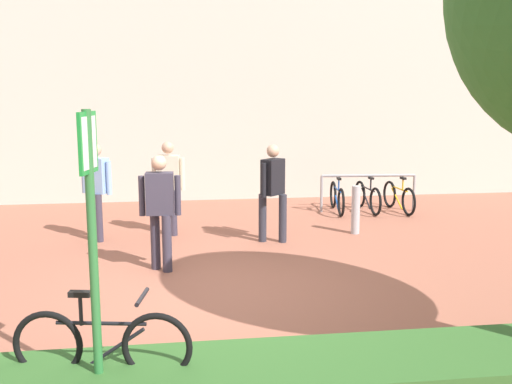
{
  "coord_description": "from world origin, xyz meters",
  "views": [
    {
      "loc": [
        -0.47,
        -7.5,
        2.67
      ],
      "look_at": [
        0.77,
        1.55,
        1.07
      ],
      "focal_mm": 41.63,
      "sensor_mm": 36.0,
      "label": 1
    }
  ],
  "objects_px": {
    "person_suited_navy": "(160,205)",
    "person_casual_tan": "(169,182)",
    "bollard_steel": "(356,210)",
    "person_suited_dark": "(273,187)",
    "bike_at_sign": "(102,344)",
    "parking_sign_post": "(91,212)",
    "bike_rack_cluster": "(368,196)",
    "person_shirt_white": "(97,185)"
  },
  "relations": [
    {
      "from": "bollard_steel",
      "to": "bike_rack_cluster",
      "type": "bearing_deg",
      "value": 65.55
    },
    {
      "from": "bike_at_sign",
      "to": "bike_rack_cluster",
      "type": "height_order",
      "value": "bike_at_sign"
    },
    {
      "from": "person_shirt_white",
      "to": "person_suited_dark",
      "type": "distance_m",
      "value": 3.11
    },
    {
      "from": "person_suited_dark",
      "to": "bike_at_sign",
      "type": "bearing_deg",
      "value": -116.53
    },
    {
      "from": "bike_rack_cluster",
      "to": "person_suited_navy",
      "type": "distance_m",
      "value": 5.79
    },
    {
      "from": "person_suited_dark",
      "to": "person_suited_navy",
      "type": "bearing_deg",
      "value": -143.38
    },
    {
      "from": "person_suited_navy",
      "to": "person_suited_dark",
      "type": "distance_m",
      "value": 2.37
    },
    {
      "from": "person_suited_navy",
      "to": "person_casual_tan",
      "type": "distance_m",
      "value": 2.23
    },
    {
      "from": "person_suited_navy",
      "to": "bollard_steel",
      "type": "bearing_deg",
      "value": 27.03
    },
    {
      "from": "person_casual_tan",
      "to": "person_shirt_white",
      "type": "bearing_deg",
      "value": -168.97
    },
    {
      "from": "person_casual_tan",
      "to": "bike_at_sign",
      "type": "bearing_deg",
      "value": -95.84
    },
    {
      "from": "bike_rack_cluster",
      "to": "person_suited_dark",
      "type": "height_order",
      "value": "person_suited_dark"
    },
    {
      "from": "bike_rack_cluster",
      "to": "parking_sign_post",
      "type": "bearing_deg",
      "value": -124.04
    },
    {
      "from": "bike_rack_cluster",
      "to": "person_suited_navy",
      "type": "xyz_separation_m",
      "value": [
        -4.4,
        -3.71,
        0.63
      ]
    },
    {
      "from": "parking_sign_post",
      "to": "bollard_steel",
      "type": "height_order",
      "value": "parking_sign_post"
    },
    {
      "from": "bollard_steel",
      "to": "person_casual_tan",
      "type": "distance_m",
      "value": 3.49
    },
    {
      "from": "bike_rack_cluster",
      "to": "bollard_steel",
      "type": "xyz_separation_m",
      "value": [
        -0.87,
        -1.91,
        0.1
      ]
    },
    {
      "from": "parking_sign_post",
      "to": "person_suited_dark",
      "type": "relative_size",
      "value": 1.46
    },
    {
      "from": "bike_rack_cluster",
      "to": "person_suited_navy",
      "type": "height_order",
      "value": "person_suited_navy"
    },
    {
      "from": "bike_at_sign",
      "to": "bollard_steel",
      "type": "bearing_deg",
      "value": 52.11
    },
    {
      "from": "bike_rack_cluster",
      "to": "person_suited_dark",
      "type": "relative_size",
      "value": 1.22
    },
    {
      "from": "parking_sign_post",
      "to": "person_suited_navy",
      "type": "bearing_deg",
      "value": 82.14
    },
    {
      "from": "bike_rack_cluster",
      "to": "bollard_steel",
      "type": "height_order",
      "value": "bollard_steel"
    },
    {
      "from": "bollard_steel",
      "to": "person_casual_tan",
      "type": "relative_size",
      "value": 0.52
    },
    {
      "from": "bike_at_sign",
      "to": "person_suited_navy",
      "type": "relative_size",
      "value": 0.97
    },
    {
      "from": "bike_at_sign",
      "to": "bollard_steel",
      "type": "distance_m",
      "value": 6.51
    },
    {
      "from": "person_shirt_white",
      "to": "person_suited_dark",
      "type": "bearing_deg",
      "value": -10.55
    },
    {
      "from": "parking_sign_post",
      "to": "bike_rack_cluster",
      "type": "distance_m",
      "value": 8.82
    },
    {
      "from": "person_suited_navy",
      "to": "person_casual_tan",
      "type": "relative_size",
      "value": 1.0
    },
    {
      "from": "bollard_steel",
      "to": "person_suited_navy",
      "type": "bearing_deg",
      "value": -152.97
    },
    {
      "from": "bike_rack_cluster",
      "to": "bollard_steel",
      "type": "relative_size",
      "value": 2.34
    },
    {
      "from": "person_suited_navy",
      "to": "person_casual_tan",
      "type": "bearing_deg",
      "value": 87.39
    },
    {
      "from": "bollard_steel",
      "to": "person_suited_navy",
      "type": "distance_m",
      "value": 4.0
    },
    {
      "from": "bollard_steel",
      "to": "person_suited_navy",
      "type": "height_order",
      "value": "person_suited_navy"
    },
    {
      "from": "person_suited_dark",
      "to": "bollard_steel",
      "type": "bearing_deg",
      "value": 13.35
    },
    {
      "from": "parking_sign_post",
      "to": "bike_rack_cluster",
      "type": "relative_size",
      "value": 1.19
    },
    {
      "from": "bike_at_sign",
      "to": "bike_rack_cluster",
      "type": "distance_m",
      "value": 8.56
    },
    {
      "from": "bike_at_sign",
      "to": "bike_rack_cluster",
      "type": "bearing_deg",
      "value": 55.38
    },
    {
      "from": "bike_rack_cluster",
      "to": "person_shirt_white",
      "type": "height_order",
      "value": "person_shirt_white"
    },
    {
      "from": "person_casual_tan",
      "to": "person_shirt_white",
      "type": "distance_m",
      "value": 1.27
    },
    {
      "from": "bollard_steel",
      "to": "person_shirt_white",
      "type": "height_order",
      "value": "person_shirt_white"
    },
    {
      "from": "bike_at_sign",
      "to": "person_suited_dark",
      "type": "xyz_separation_m",
      "value": [
        2.37,
        4.75,
        0.63
      ]
    }
  ]
}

